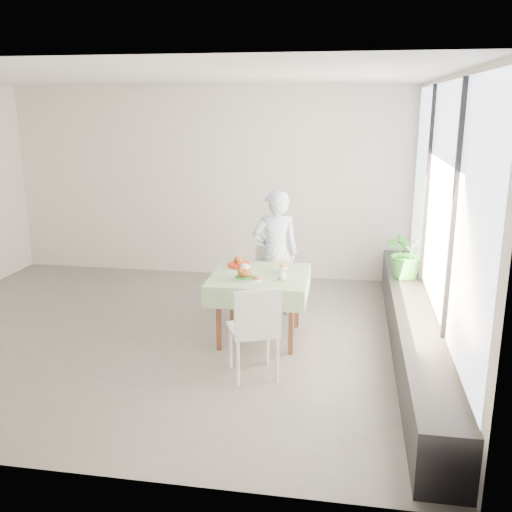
% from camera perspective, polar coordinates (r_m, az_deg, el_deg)
% --- Properties ---
extents(floor, '(6.00, 6.00, 0.00)m').
position_cam_1_polar(floor, '(6.62, -9.90, -7.77)').
color(floor, '#5E5C59').
rests_on(floor, ground).
extents(ceiling, '(6.00, 6.00, 0.00)m').
position_cam_1_polar(ceiling, '(6.12, -11.11, 17.21)').
color(ceiling, white).
rests_on(ceiling, ground).
extents(wall_back, '(6.00, 0.02, 2.80)m').
position_cam_1_polar(wall_back, '(8.58, -4.77, 7.31)').
color(wall_back, silver).
rests_on(wall_back, ground).
extents(wall_front, '(6.00, 0.02, 2.80)m').
position_cam_1_polar(wall_front, '(4.03, -22.58, -2.50)').
color(wall_front, silver).
rests_on(wall_front, ground).
extents(wall_right, '(0.02, 5.00, 2.80)m').
position_cam_1_polar(wall_right, '(5.91, 18.07, 3.19)').
color(wall_right, silver).
rests_on(wall_right, ground).
extents(window_pane, '(0.01, 4.80, 2.18)m').
position_cam_1_polar(window_pane, '(5.87, 17.97, 5.59)').
color(window_pane, '#D1E0F9').
rests_on(window_pane, ground).
extents(window_ledge, '(0.40, 4.80, 0.50)m').
position_cam_1_polar(window_ledge, '(6.21, 15.38, -7.16)').
color(window_ledge, black).
rests_on(window_ledge, ground).
extents(cafe_table, '(1.06, 1.06, 0.74)m').
position_cam_1_polar(cafe_table, '(6.28, 0.37, -4.30)').
color(cafe_table, brown).
rests_on(cafe_table, ground).
extents(chair_far, '(0.51, 0.51, 0.85)m').
position_cam_1_polar(chair_far, '(7.00, 0.79, -3.98)').
color(chair_far, white).
rests_on(chair_far, ground).
extents(chair_near, '(0.57, 0.57, 0.92)m').
position_cam_1_polar(chair_near, '(5.49, -0.26, -9.19)').
color(chair_near, white).
rests_on(chair_near, ground).
extents(diner, '(0.66, 0.54, 1.56)m').
position_cam_1_polar(diner, '(6.88, 1.95, 0.22)').
color(diner, '#90B6E6').
rests_on(diner, ground).
extents(main_dish, '(0.33, 0.33, 0.17)m').
position_cam_1_polar(main_dish, '(6.00, -0.97, -1.83)').
color(main_dish, white).
rests_on(main_dish, cafe_table).
extents(juice_cup_orange, '(0.10, 0.10, 0.27)m').
position_cam_1_polar(juice_cup_orange, '(6.23, 2.72, -1.14)').
color(juice_cup_orange, white).
rests_on(juice_cup_orange, cafe_table).
extents(juice_cup_lemonade, '(0.09, 0.09, 0.24)m').
position_cam_1_polar(juice_cup_lemonade, '(5.99, 2.63, -1.86)').
color(juice_cup_lemonade, white).
rests_on(juice_cup_lemonade, cafe_table).
extents(second_dish, '(0.25, 0.25, 0.12)m').
position_cam_1_polar(second_dish, '(6.47, -1.73, -0.77)').
color(second_dish, red).
rests_on(second_dish, cafe_table).
extents(potted_plant, '(0.75, 0.71, 0.64)m').
position_cam_1_polar(potted_plant, '(7.06, 14.96, 0.42)').
color(potted_plant, '#34802A').
rests_on(potted_plant, window_ledge).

